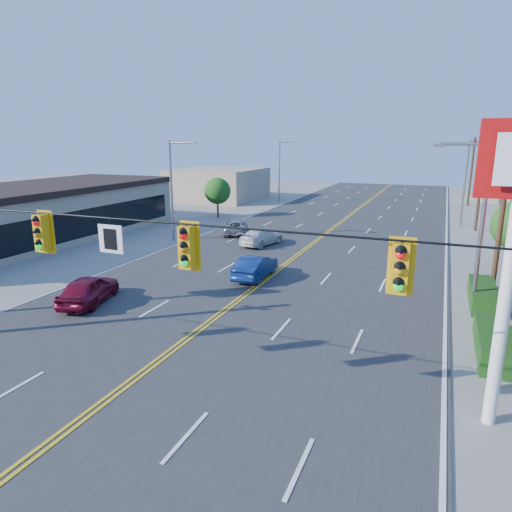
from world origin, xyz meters
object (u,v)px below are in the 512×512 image
at_px(car_blue, 255,268).
at_px(car_silver, 236,228).
at_px(car_magenta, 89,290).
at_px(car_white, 262,238).
at_px(signal_span, 74,255).

bearing_deg(car_blue, car_silver, -60.63).
bearing_deg(car_magenta, car_blue, -145.30).
bearing_deg(car_white, car_magenta, 91.05).
relative_size(car_magenta, car_blue, 1.01).
bearing_deg(car_silver, car_white, 116.49).
relative_size(signal_span, car_magenta, 5.83).
relative_size(car_white, car_silver, 0.99).
height_order(car_white, car_silver, car_white).
relative_size(signal_span, car_silver, 5.50).
height_order(car_blue, car_white, car_blue).
relative_size(car_blue, car_white, 0.94).
xyz_separation_m(car_magenta, car_blue, (6.05, 7.17, -0.03)).
xyz_separation_m(signal_span, car_blue, (-0.58, 14.63, -4.21)).
distance_m(car_blue, car_white, 8.85).
bearing_deg(signal_span, car_silver, 105.30).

